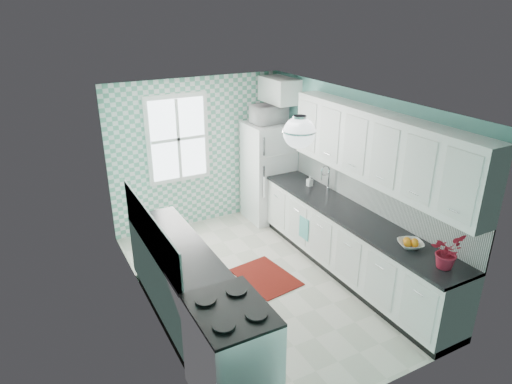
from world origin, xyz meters
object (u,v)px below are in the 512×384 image
fridge (268,172)px  microwave (269,114)px  ceiling_light (299,132)px  potted_plant (446,251)px  stove (232,353)px  fruit_bowl (410,244)px  sink (317,193)px

fridge → microwave: bearing=55.5°
ceiling_light → fridge: 3.16m
potted_plant → microwave: 3.75m
fridge → potted_plant: bearing=-86.9°
stove → fruit_bowl: stove is taller
stove → potted_plant: 2.49m
microwave → sink: bearing=90.4°
stove → sink: size_ratio=1.84×
ceiling_light → fruit_bowl: 1.91m
fruit_bowl → potted_plant: size_ratio=0.75×
fruit_bowl → microwave: 3.31m
fridge → stove: bearing=-122.7°
sink → microwave: size_ratio=1.00×
stove → fruit_bowl: 2.45m
fridge → fruit_bowl: size_ratio=6.05×
ceiling_light → potted_plant: ceiling_light is taller
ceiling_light → microwave: (1.11, 2.57, -0.45)m
fridge → microwave: microwave is taller
ceiling_light → potted_plant: bearing=-42.6°
sink → microwave: microwave is taller
ceiling_light → stove: (-1.20, -0.79, -1.79)m
ceiling_light → fridge: bearing=66.7°
stove → microwave: 4.30m
stove → ceiling_light: bearing=30.5°
sink → stove: bearing=-137.5°
ceiling_light → sink: bearing=46.1°
microwave → ceiling_light: bearing=63.0°
sink → microwave: 1.63m
fridge → potted_plant: fridge is taller
ceiling_light → stove: 2.29m
fridge → sink: bearing=-84.2°
fruit_bowl → sink: bearing=89.9°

